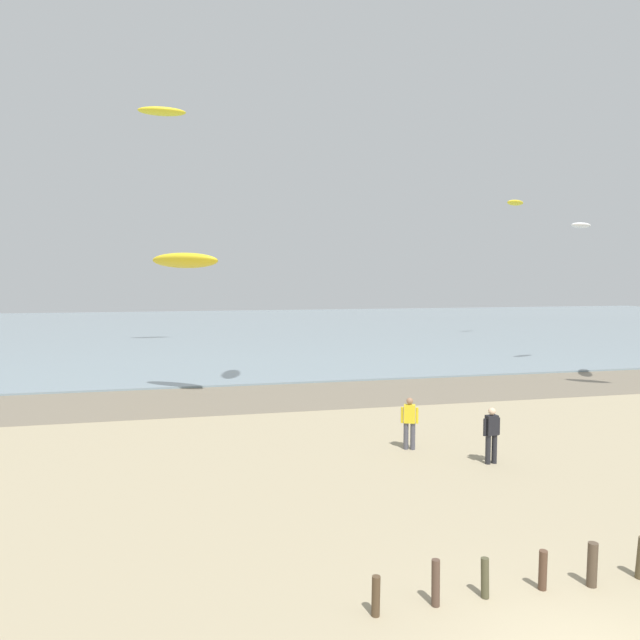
{
  "coord_description": "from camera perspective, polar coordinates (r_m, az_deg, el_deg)",
  "views": [
    {
      "loc": [
        -5.72,
        -7.01,
        5.61
      ],
      "look_at": [
        -1.57,
        10.67,
        4.32
      ],
      "focal_mm": 33.57,
      "sensor_mm": 36.0,
      "label": 1
    }
  ],
  "objects": [
    {
      "name": "wet_sand_strip",
      "position": [
        28.62,
        -1.44,
        -7.23
      ],
      "size": [
        120.0,
        6.49,
        0.01
      ],
      "primitive_type": "cube",
      "color": "#7A6D59",
      "rests_on": "ground"
    },
    {
      "name": "sea",
      "position": [
        66.2,
        -8.21,
        -0.79
      ],
      "size": [
        160.0,
        70.0,
        0.1
      ],
      "primitive_type": "cube",
      "color": "#7F939E",
      "rests_on": "ground"
    },
    {
      "name": "person_mid_beach",
      "position": [
        19.02,
        16.03,
        -10.37
      ],
      "size": [
        0.57,
        0.25,
        1.71
      ],
      "color": "#232328",
      "rests_on": "ground"
    },
    {
      "name": "person_by_waterline",
      "position": [
        19.97,
        8.53,
        -9.56
      ],
      "size": [
        0.53,
        0.34,
        1.71
      ],
      "color": "#4C4C56",
      "rests_on": "ground"
    },
    {
      "name": "kite_aloft_1",
      "position": [
        40.8,
        23.61,
        8.27
      ],
      "size": [
        2.07,
        1.38,
        0.43
      ],
      "primitive_type": "ellipsoid",
      "rotation": [
        0.2,
        0.0,
        3.54
      ],
      "color": "white"
    },
    {
      "name": "kite_aloft_2",
      "position": [
        48.73,
        -14.84,
        18.67
      ],
      "size": [
        3.52,
        1.21,
        0.73
      ],
      "primitive_type": "ellipsoid",
      "rotation": [
        0.15,
        0.0,
        3.15
      ],
      "color": "yellow"
    },
    {
      "name": "kite_aloft_5",
      "position": [
        28.02,
        -12.78,
        5.55
      ],
      "size": [
        3.61,
        3.24,
        0.97
      ],
      "primitive_type": "ellipsoid",
      "rotation": [
        0.39,
        0.0,
        2.47
      ],
      "color": "yellow"
    },
    {
      "name": "kite_aloft_7",
      "position": [
        58.14,
        18.12,
        10.58
      ],
      "size": [
        2.39,
        1.66,
        0.66
      ],
      "primitive_type": "ellipsoid",
      "rotation": [
        0.49,
        0.0,
        3.56
      ],
      "color": "yellow"
    }
  ]
}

